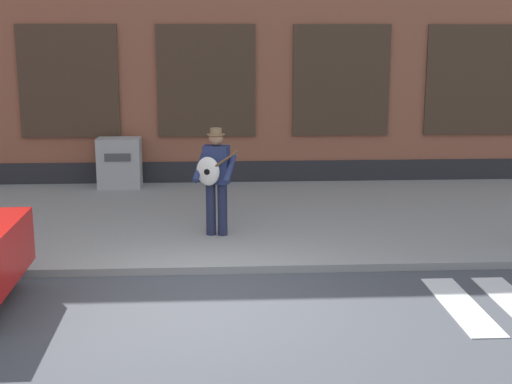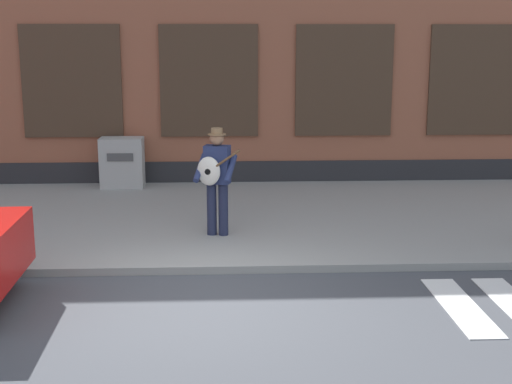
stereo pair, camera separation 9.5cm
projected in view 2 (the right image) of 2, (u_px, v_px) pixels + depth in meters
The scene contains 5 objects.
ground_plane at pixel (201, 304), 8.50m from camera, with size 160.00×160.00×0.00m, color #424449.
sidewalk at pixel (208, 218), 12.35m from camera, with size 28.00×5.77×0.11m.
building_backdrop at pixel (210, 14), 16.35m from camera, with size 28.00×4.06×7.30m.
busker at pixel (216, 175), 10.86m from camera, with size 0.72×0.65×1.67m.
utility_box at pixel (122, 163), 14.52m from camera, with size 0.87×0.54×1.02m.
Camera 2 is at (0.29, -8.04, 3.11)m, focal length 50.00 mm.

